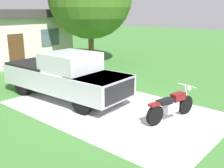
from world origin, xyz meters
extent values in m
plane|color=#3C7331|center=(0.00, 0.00, 0.00)|extent=(80.00, 80.00, 0.00)
cube|color=silver|center=(0.00, 0.00, 0.00)|extent=(4.71, 7.74, 0.01)
cylinder|color=black|center=(1.35, -2.20, 0.33)|extent=(0.67, 0.24, 0.66)
cylinder|color=black|center=(-0.18, -1.91, 0.33)|extent=(0.67, 0.24, 0.66)
cube|color=silver|center=(0.56, -2.05, 0.42)|extent=(0.60, 0.36, 0.32)
cube|color=maroon|center=(0.90, -2.12, 0.72)|extent=(0.56, 0.35, 0.24)
cube|color=black|center=(0.27, -2.00, 0.70)|extent=(0.64, 0.39, 0.12)
cube|color=maroon|center=(-0.18, -1.91, 0.70)|extent=(0.51, 0.29, 0.08)
cylinder|color=silver|center=(1.35, -2.20, 0.70)|extent=(0.34, 0.12, 0.77)
cylinder|color=silver|center=(1.35, -2.20, 1.02)|extent=(0.17, 0.70, 0.04)
sphere|color=silver|center=(1.46, -2.23, 0.88)|extent=(0.16, 0.16, 0.16)
cylinder|color=black|center=(0.65, 0.58, 0.42)|extent=(0.34, 0.85, 0.84)
cylinder|color=black|center=(-0.99, 0.50, 0.42)|extent=(0.34, 0.85, 0.84)
cylinder|color=black|center=(0.46, 4.08, 0.42)|extent=(0.34, 0.85, 0.84)
cylinder|color=black|center=(-1.18, 3.99, 0.42)|extent=(0.34, 0.85, 0.84)
cube|color=#B7BABF|center=(-0.27, 2.34, 0.80)|extent=(2.30, 5.70, 0.80)
cube|color=#B7BABF|center=(-0.17, 0.49, 1.10)|extent=(2.00, 2.00, 0.20)
cube|color=#B7BABF|center=(-0.25, 1.94, 1.55)|extent=(1.90, 1.99, 0.70)
cube|color=#3F4C56|center=(-0.20, 1.14, 1.45)|extent=(1.71, 0.25, 0.60)
cube|color=black|center=(-0.35, 3.88, 1.05)|extent=(2.03, 2.50, 0.50)
cube|color=black|center=(-0.12, -0.44, 0.80)|extent=(1.70, 0.19, 0.64)
cylinder|color=brown|center=(5.68, 6.75, 1.21)|extent=(0.36, 0.36, 2.42)
cube|color=#4C2D19|center=(1.43, 8.86, 1.05)|extent=(1.00, 0.08, 2.10)
cube|color=#4C5966|center=(3.95, 8.86, 1.70)|extent=(1.40, 0.06, 1.10)
camera|label=1|loc=(-6.93, -5.96, 3.56)|focal=42.72mm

